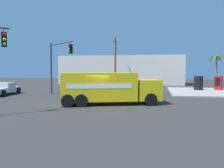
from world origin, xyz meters
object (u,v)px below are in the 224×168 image
object	(u,v)px
traffic_light_secondary	(57,60)
pickup_silver	(3,88)
vending_machine_red	(198,83)
vending_machine_blue	(219,83)
palm_tree_far	(216,65)
utility_pole	(115,61)
delivery_truck	(108,88)

from	to	relation	value
traffic_light_secondary	pickup_silver	bearing A→B (deg)	-173.49
vending_machine_red	vending_machine_blue	xyz separation A→B (m)	(2.73, 0.78, 0.00)
palm_tree_far	pickup_silver	bearing A→B (deg)	-156.08
traffic_light_secondary	vending_machine_blue	world-z (taller)	traffic_light_secondary
palm_tree_far	utility_pole	bearing A→B (deg)	166.17
delivery_truck	vending_machine_red	world-z (taller)	delivery_truck
traffic_light_secondary	vending_machine_blue	xyz separation A→B (m)	(19.28, 8.78, -2.91)
palm_tree_far	delivery_truck	bearing A→B (deg)	-127.79
pickup_silver	vending_machine_blue	world-z (taller)	vending_machine_blue
traffic_light_secondary	palm_tree_far	world-z (taller)	traffic_light_secondary
vending_machine_red	palm_tree_far	world-z (taller)	palm_tree_far
pickup_silver	vending_machine_blue	distance (m)	27.33
utility_pole	delivery_truck	bearing A→B (deg)	-82.39
pickup_silver	vending_machine_red	size ratio (longest dim) A/B	2.91
traffic_light_secondary	pickup_silver	world-z (taller)	traffic_light_secondary
traffic_light_secondary	utility_pole	size ratio (longest dim) A/B	0.73
pickup_silver	utility_pole	size ratio (longest dim) A/B	0.66
delivery_truck	traffic_light_secondary	distance (m)	9.16
pickup_silver	vending_machine_red	world-z (taller)	vending_machine_red
delivery_truck	vending_machine_blue	bearing A→B (deg)	48.99
traffic_light_secondary	vending_machine_red	world-z (taller)	traffic_light_secondary
vending_machine_blue	utility_pole	xyz separation A→B (m)	(-15.09, 5.67, 3.18)
vending_machine_red	vending_machine_blue	bearing A→B (deg)	15.84
delivery_truck	palm_tree_far	size ratio (longest dim) A/B	1.75
pickup_silver	vending_machine_red	distance (m)	24.50
pickup_silver	vending_machine_blue	size ratio (longest dim) A/B	2.91
vending_machine_red	vending_machine_blue	distance (m)	2.84
vending_machine_red	utility_pole	distance (m)	14.30
delivery_truck	vending_machine_red	bearing A→B (deg)	54.34
delivery_truck	vending_machine_blue	distance (m)	18.94
traffic_light_secondary	vending_machine_blue	distance (m)	21.39
vending_machine_blue	palm_tree_far	size ratio (longest dim) A/B	0.38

